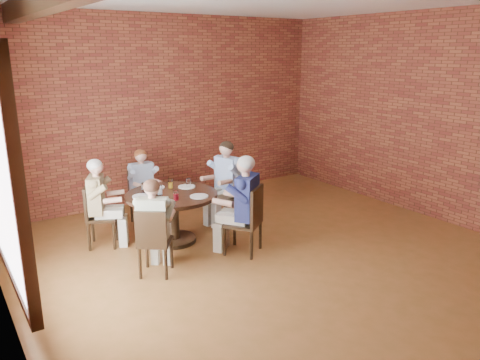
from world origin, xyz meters
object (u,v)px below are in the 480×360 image
chair_b (142,194)px  chair_e (249,218)px  chair_a (229,191)px  diner_c (101,203)px  diner_a (225,183)px  smartphone (200,194)px  diner_d (154,227)px  diner_e (243,205)px  dining_table (172,208)px  chair_d (154,240)px  chair_c (96,213)px  diner_b (143,187)px

chair_b → chair_e: bearing=-72.0°
chair_a → diner_c: (-2.09, 0.12, 0.13)m
diner_a → smartphone: size_ratio=9.55×
diner_d → diner_e: (1.28, -0.06, 0.07)m
dining_table → diner_a: size_ratio=0.99×
dining_table → chair_a: chair_a is taller
chair_a → diner_a: diner_a is taller
chair_a → smartphone: size_ratio=6.70×
diner_a → chair_d: (-1.78, -1.18, -0.18)m
chair_b → diner_a: bearing=-36.1°
dining_table → chair_b: bearing=92.4°
diner_d → chair_a: bearing=-110.2°
dining_table → chair_c: 1.09m
diner_a → chair_e: (-0.39, -1.26, -0.15)m
diner_a → chair_d: bearing=-71.5°
diner_b → chair_d: (-0.64, -1.87, -0.12)m
diner_b → chair_c: bearing=-153.5°
chair_d → diner_d: 0.16m
dining_table → diner_c: diner_c is taller
chair_d → smartphone: size_ratio=6.32×
diner_a → chair_b: 1.39m
diner_a → chair_c: bearing=-109.8°
diner_d → smartphone: (0.96, 0.55, 0.13)m
chair_c → chair_d: bearing=-142.0°
chair_c → chair_d: 1.38m
chair_b → diner_e: bearing=-72.8°
chair_a → diner_c: 2.10m
diner_b → chair_e: (0.75, -1.95, -0.09)m
diner_a → diner_b: diner_a is taller
smartphone → diner_e: bearing=-58.8°
dining_table → diner_a: diner_a is taller
chair_e → smartphone: 0.82m
diner_b → smartphone: 1.32m
dining_table → chair_e: size_ratio=1.38×
chair_d → chair_e: (1.38, -0.08, 0.03)m
chair_c → chair_e: size_ratio=0.94×
chair_b → dining_table: bearing=-90.0°
smartphone → chair_c: bearing=153.5°
chair_e → chair_a: bearing=-146.7°
chair_b → smartphone: chair_b is taller
chair_d → diner_e: (1.33, -0.00, 0.21)m
diner_e → diner_b: bearing=-106.0°
diner_b → chair_e: 2.09m
diner_b → chair_d: size_ratio=1.37×
chair_e → diner_e: (-0.06, 0.08, 0.17)m
diner_a → chair_d: 2.14m
chair_e → diner_b: bearing=-105.3°
diner_c → diner_e: bearing=-104.7°
chair_a → diner_d: bearing=-72.9°
dining_table → diner_b: size_ratio=1.09×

